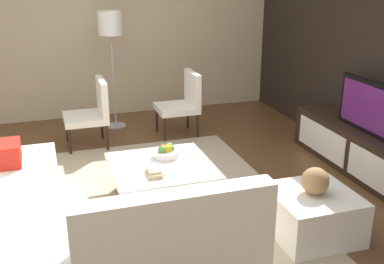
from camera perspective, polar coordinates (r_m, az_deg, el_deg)
name	(u,v)px	position (r m, az deg, el deg)	size (l,w,h in m)	color
ground_plane	(155,205)	(4.71, -4.53, -8.80)	(14.00, 14.00, 0.00)	brown
side_wall_left	(115,23)	(7.38, -9.31, 12.85)	(0.12, 5.20, 2.80)	#C6B28E
area_rug	(152,200)	(4.80, -4.82, -8.20)	(3.15, 2.57, 0.01)	tan
media_console	(363,153)	(5.60, 19.99, -2.43)	(2.26, 0.43, 0.50)	black
television	(369,107)	(5.43, 20.65, 2.82)	(0.97, 0.06, 0.57)	black
sectional_couch	(61,220)	(4.05, -15.55, -10.24)	(2.41, 2.29, 0.79)	white
coffee_table	(162,181)	(4.73, -3.70, -5.94)	(0.96, 0.98, 0.38)	black
accent_chair_near	(93,109)	(6.17, -11.92, 2.70)	(0.56, 0.54, 0.87)	black
floor_lamp	(111,30)	(6.67, -9.79, 12.10)	(0.34, 0.34, 1.65)	#A5A5AA
ottoman	(312,214)	(4.27, 14.30, -9.61)	(0.70, 0.70, 0.40)	white
fruit_bowl	(166,152)	(4.82, -3.13, -2.38)	(0.28, 0.28, 0.14)	silver
accent_chair_far	(184,100)	(6.46, -1.03, 3.88)	(0.53, 0.54, 0.87)	black
decorative_ball	(315,181)	(4.12, 14.66, -5.75)	(0.23, 0.23, 0.23)	#997247
book_stack	(154,172)	(4.42, -4.58, -4.87)	(0.22, 0.15, 0.07)	#CCB78C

